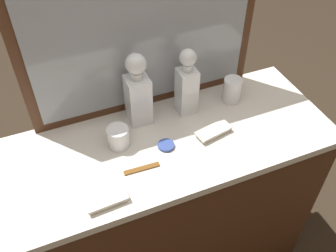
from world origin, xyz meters
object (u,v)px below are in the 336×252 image
(silver_brush_far_right, at_px, (213,132))
(crystal_tumbler_center, at_px, (118,138))
(tortoiseshell_comb, at_px, (142,169))
(silver_brush_center, at_px, (107,201))
(crystal_decanter_far_right, at_px, (138,95))
(crystal_decanter_right, at_px, (187,87))
(crystal_tumbler_left, at_px, (232,91))
(porcelain_dish, at_px, (166,145))

(silver_brush_far_right, bearing_deg, crystal_tumbler_center, 166.48)
(tortoiseshell_comb, bearing_deg, silver_brush_center, -148.94)
(crystal_decanter_far_right, bearing_deg, crystal_decanter_right, -5.17)
(crystal_decanter_far_right, xyz_separation_m, silver_brush_center, (-0.24, -0.35, -0.12))
(crystal_decanter_right, height_order, silver_brush_center, crystal_decanter_right)
(crystal_tumbler_left, bearing_deg, porcelain_dish, -157.79)
(crystal_tumbler_left, relative_size, porcelain_dish, 1.67)
(crystal_tumbler_left, height_order, porcelain_dish, crystal_tumbler_left)
(crystal_decanter_right, xyz_separation_m, silver_brush_far_right, (0.04, -0.17, -0.11))
(crystal_decanter_far_right, height_order, silver_brush_center, crystal_decanter_far_right)
(silver_brush_far_right, xyz_separation_m, tortoiseshell_comb, (-0.32, -0.06, -0.01))
(crystal_decanter_right, height_order, tortoiseshell_comb, crystal_decanter_right)
(crystal_tumbler_center, distance_m, crystal_tumbler_left, 0.54)
(crystal_tumbler_center, distance_m, silver_brush_far_right, 0.37)
(crystal_decanter_far_right, relative_size, crystal_decanter_right, 1.06)
(crystal_decanter_right, xyz_separation_m, silver_brush_center, (-0.44, -0.33, -0.11))
(crystal_decanter_right, relative_size, crystal_tumbler_center, 3.53)
(crystal_decanter_right, relative_size, porcelain_dish, 4.58)
(crystal_decanter_far_right, distance_m, silver_brush_far_right, 0.33)
(crystal_decanter_far_right, distance_m, crystal_decanter_right, 0.20)
(silver_brush_center, distance_m, tortoiseshell_comb, 0.18)
(silver_brush_center, bearing_deg, silver_brush_far_right, 17.99)
(silver_brush_center, distance_m, silver_brush_far_right, 0.50)
(crystal_decanter_far_right, relative_size, silver_brush_center, 2.18)
(crystal_decanter_right, distance_m, silver_brush_far_right, 0.21)
(crystal_tumbler_left, bearing_deg, crystal_decanter_far_right, 175.34)
(crystal_decanter_right, distance_m, crystal_tumbler_center, 0.34)
(crystal_decanter_far_right, relative_size, crystal_tumbler_left, 2.92)
(crystal_decanter_far_right, relative_size, silver_brush_far_right, 2.04)
(crystal_decanter_far_right, xyz_separation_m, silver_brush_far_right, (0.24, -0.19, -0.12))
(crystal_decanter_far_right, height_order, crystal_tumbler_left, crystal_decanter_far_right)
(crystal_decanter_far_right, distance_m, silver_brush_center, 0.44)
(silver_brush_far_right, height_order, tortoiseshell_comb, silver_brush_far_right)
(crystal_tumbler_center, distance_m, porcelain_dish, 0.18)
(porcelain_dish, bearing_deg, tortoiseshell_comb, -150.55)
(porcelain_dish, bearing_deg, crystal_decanter_far_right, 103.08)
(crystal_decanter_far_right, xyz_separation_m, crystal_tumbler_center, (-0.12, -0.11, -0.09))
(silver_brush_center, height_order, tortoiseshell_comb, silver_brush_center)
(tortoiseshell_comb, bearing_deg, silver_brush_far_right, 10.77)
(tortoiseshell_comb, bearing_deg, crystal_tumbler_left, 24.12)
(crystal_tumbler_left, xyz_separation_m, silver_brush_center, (-0.65, -0.31, -0.04))
(crystal_decanter_far_right, xyz_separation_m, crystal_decanter_right, (0.20, -0.02, -0.01))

